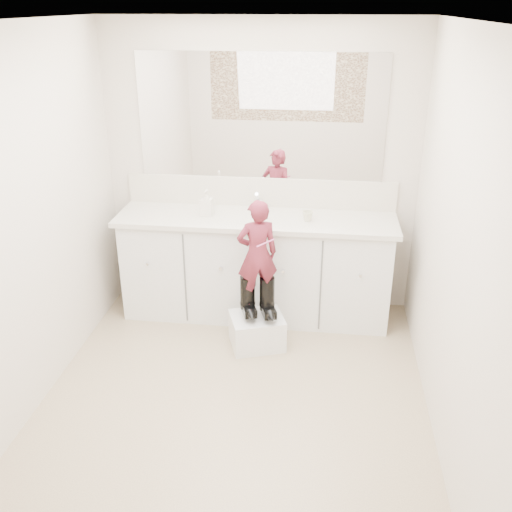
# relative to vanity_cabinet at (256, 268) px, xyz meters

# --- Properties ---
(floor) EXTENTS (3.00, 3.00, 0.00)m
(floor) POSITION_rel_vanity_cabinet_xyz_m (0.00, -1.23, -0.42)
(floor) COLOR #8B725B
(floor) RESTS_ON ground
(ceiling) EXTENTS (3.00, 3.00, 0.00)m
(ceiling) POSITION_rel_vanity_cabinet_xyz_m (0.00, -1.23, 1.97)
(ceiling) COLOR white
(ceiling) RESTS_ON wall_back
(wall_back) EXTENTS (2.60, 0.00, 2.60)m
(wall_back) POSITION_rel_vanity_cabinet_xyz_m (0.00, 0.27, 0.77)
(wall_back) COLOR beige
(wall_back) RESTS_ON floor
(wall_front) EXTENTS (2.60, 0.00, 2.60)m
(wall_front) POSITION_rel_vanity_cabinet_xyz_m (0.00, -2.73, 0.77)
(wall_front) COLOR beige
(wall_front) RESTS_ON floor
(wall_left) EXTENTS (0.00, 3.00, 3.00)m
(wall_left) POSITION_rel_vanity_cabinet_xyz_m (-1.30, -1.23, 0.78)
(wall_left) COLOR beige
(wall_left) RESTS_ON floor
(wall_right) EXTENTS (0.00, 3.00, 3.00)m
(wall_right) POSITION_rel_vanity_cabinet_xyz_m (1.30, -1.23, 0.78)
(wall_right) COLOR beige
(wall_right) RESTS_ON floor
(vanity_cabinet) EXTENTS (2.20, 0.55, 0.85)m
(vanity_cabinet) POSITION_rel_vanity_cabinet_xyz_m (0.00, 0.00, 0.00)
(vanity_cabinet) COLOR silver
(vanity_cabinet) RESTS_ON floor
(countertop) EXTENTS (2.28, 0.58, 0.04)m
(countertop) POSITION_rel_vanity_cabinet_xyz_m (0.00, -0.01, 0.45)
(countertop) COLOR beige
(countertop) RESTS_ON vanity_cabinet
(backsplash) EXTENTS (2.28, 0.03, 0.25)m
(backsplash) POSITION_rel_vanity_cabinet_xyz_m (0.00, 0.26, 0.59)
(backsplash) COLOR beige
(backsplash) RESTS_ON countertop
(mirror) EXTENTS (2.00, 0.02, 1.00)m
(mirror) POSITION_rel_vanity_cabinet_xyz_m (0.00, 0.26, 1.22)
(mirror) COLOR white
(mirror) RESTS_ON wall_back
(dot_panel) EXTENTS (2.00, 0.01, 1.20)m
(dot_panel) POSITION_rel_vanity_cabinet_xyz_m (0.00, -2.71, 1.22)
(dot_panel) COLOR #472819
(dot_panel) RESTS_ON wall_front
(faucet) EXTENTS (0.08, 0.08, 0.10)m
(faucet) POSITION_rel_vanity_cabinet_xyz_m (0.00, 0.15, 0.52)
(faucet) COLOR silver
(faucet) RESTS_ON countertop
(cup) EXTENTS (0.09, 0.09, 0.08)m
(cup) POSITION_rel_vanity_cabinet_xyz_m (0.42, -0.05, 0.50)
(cup) COLOR beige
(cup) RESTS_ON countertop
(soap_bottle) EXTENTS (0.10, 0.10, 0.21)m
(soap_bottle) POSITION_rel_vanity_cabinet_xyz_m (-0.40, -0.02, 0.57)
(soap_bottle) COLOR silver
(soap_bottle) RESTS_ON countertop
(step_stool) EXTENTS (0.49, 0.44, 0.25)m
(step_stool) POSITION_rel_vanity_cabinet_xyz_m (0.07, -0.52, -0.30)
(step_stool) COLOR silver
(step_stool) RESTS_ON floor
(boot_left) EXTENTS (0.19, 0.25, 0.33)m
(boot_left) POSITION_rel_vanity_cabinet_xyz_m (-0.00, -0.50, -0.00)
(boot_left) COLOR black
(boot_left) RESTS_ON step_stool
(boot_right) EXTENTS (0.19, 0.25, 0.33)m
(boot_right) POSITION_rel_vanity_cabinet_xyz_m (0.15, -0.50, -0.00)
(boot_right) COLOR black
(boot_right) RESTS_ON step_stool
(toddler) EXTENTS (0.36, 0.29, 0.84)m
(toddler) POSITION_rel_vanity_cabinet_xyz_m (0.07, -0.50, 0.35)
(toddler) COLOR #A83345
(toddler) RESTS_ON step_stool
(toothbrush) EXTENTS (0.13, 0.06, 0.06)m
(toothbrush) POSITION_rel_vanity_cabinet_xyz_m (0.14, -0.58, 0.48)
(toothbrush) COLOR #D1518E
(toothbrush) RESTS_ON toddler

